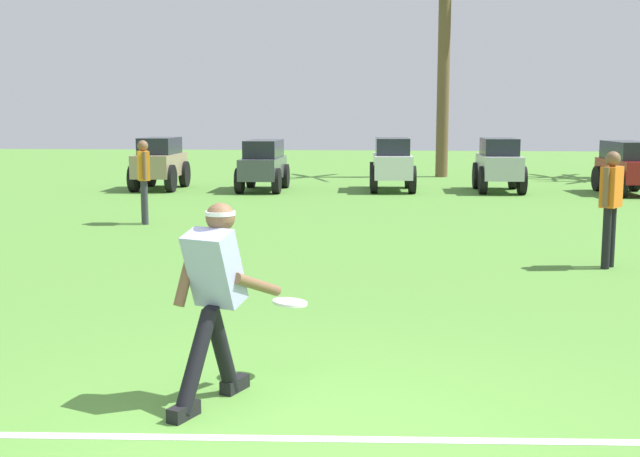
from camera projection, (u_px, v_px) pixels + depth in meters
name	position (u px, v px, depth m)	size (l,w,h in m)	color
ground_plane	(307.00, 456.00, 4.85)	(80.00, 80.00, 0.00)	#538C36
field_line_paint	(311.00, 439.00, 5.10)	(26.37, 0.10, 0.01)	white
frisbee_thrower	(215.00, 292.00, 5.67)	(0.72, 0.96, 1.43)	black
frisbee_in_flight	(290.00, 303.00, 6.24)	(0.33, 0.33, 0.05)	white
teammate_near_sideline	(144.00, 174.00, 14.87)	(0.32, 0.48, 1.56)	#33333D
teammate_midfield	(611.00, 198.00, 10.62)	(0.36, 0.45, 1.56)	black
parked_car_slot_a	(160.00, 162.00, 21.72)	(1.22, 2.37, 1.40)	#998466
parked_car_slot_b	(263.00, 163.00, 21.39)	(1.15, 2.40, 1.34)	#474C51
parked_car_slot_c	(392.00, 163.00, 21.38)	(1.26, 2.39, 1.40)	silver
parked_car_slot_d	(499.00, 163.00, 21.11)	(1.17, 2.35, 1.40)	#B7BABF
parked_car_slot_e	(628.00, 166.00, 20.47)	(1.31, 2.46, 1.34)	maroon
palm_tree_far_left	(444.00, 62.00, 25.57)	(3.84, 3.43, 6.38)	brown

